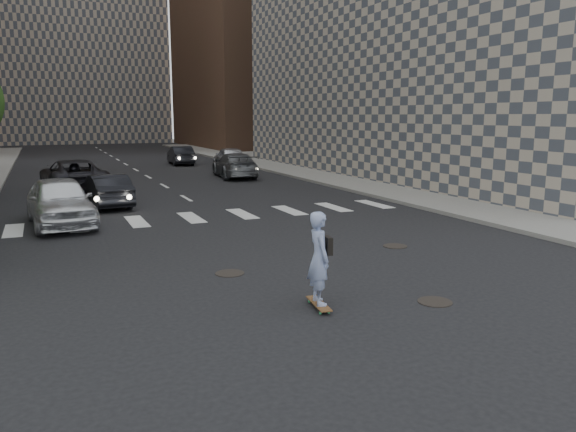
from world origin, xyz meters
name	(u,v)px	position (x,y,z in m)	size (l,w,h in m)	color
ground	(326,277)	(0.00, 0.00, 0.00)	(160.00, 160.00, 0.00)	black
sidewalk_right	(382,172)	(14.50, 20.00, 0.07)	(13.00, 80.00, 0.15)	gray
manhole_a	(435,302)	(1.20, -2.50, 0.01)	(0.70, 0.70, 0.02)	black
manhole_b	(230,273)	(-2.00, 1.20, 0.01)	(0.70, 0.70, 0.02)	black
manhole_c	(395,246)	(3.30, 2.00, 0.01)	(0.70, 0.70, 0.02)	black
skateboarder	(319,258)	(-1.13, -1.86, 1.02)	(0.54, 1.00, 1.95)	brown
silver_sedan	(60,201)	(-5.50, 9.40, 0.84)	(1.99, 4.93, 1.68)	silver
traffic_car_a	(107,190)	(-3.58, 13.00, 0.68)	(1.44, 4.14, 1.37)	black
traffic_car_b	(235,165)	(4.85, 21.52, 0.75)	(2.11, 5.20, 1.51)	#56585D
traffic_car_c	(74,176)	(-4.62, 18.00, 0.83)	(2.75, 5.96, 1.66)	black
traffic_car_d	(230,157)	(6.50, 27.67, 0.78)	(1.84, 4.57, 1.56)	silver
traffic_car_e	(181,155)	(3.89, 32.00, 0.72)	(1.52, 4.35, 1.43)	black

